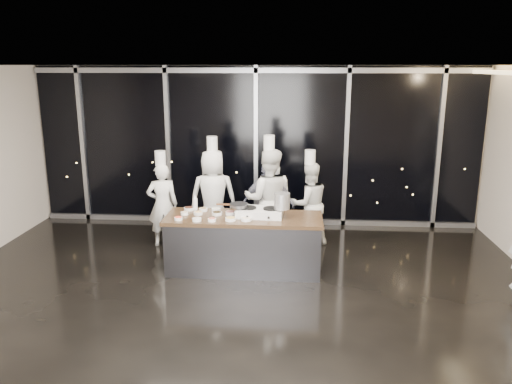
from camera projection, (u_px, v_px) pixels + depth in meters
ground at (238, 295)px, 7.16m from camera, size 9.00×9.00×0.00m
room_shell at (249, 139)px, 6.59m from camera, size 9.02×7.02×3.21m
window_wall at (256, 147)px, 10.08m from camera, size 8.90×0.11×3.20m
demo_counter at (244, 243)px, 7.92m from camera, size 2.46×0.86×0.90m
stove at (260, 212)px, 7.81m from camera, size 0.74×0.49×0.14m
frying_pan at (238, 205)px, 7.83m from camera, size 0.51×0.30×0.05m
stock_pot at (282, 201)px, 7.70m from camera, size 0.26×0.26×0.25m
prep_bowls at (211, 214)px, 7.82m from camera, size 1.18×0.73×0.05m
squeeze_bottle at (195, 203)px, 8.13m from camera, size 0.07×0.07×0.26m
chef_far_left at (163, 204)px, 8.97m from camera, size 0.63×0.49×1.74m
chef_left at (213, 196)px, 9.10m from camera, size 0.92×0.67×1.97m
chef_center at (269, 199)px, 8.77m from camera, size 0.88×0.69×2.04m
guest at (269, 205)px, 8.85m from camera, size 0.98×0.54×1.59m
chef_right at (309, 203)px, 9.03m from camera, size 0.90×0.80×1.75m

